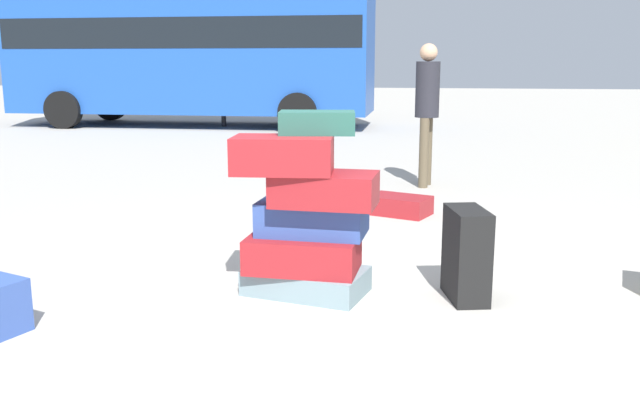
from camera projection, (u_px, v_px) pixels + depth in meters
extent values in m
plane|color=#ADA89E|center=(320.00, 309.00, 4.32)|extent=(80.00, 80.00, 0.00)
cube|color=gray|center=(306.00, 281.00, 4.63)|extent=(0.88, 0.63, 0.17)
cube|color=maroon|center=(303.00, 254.00, 4.57)|extent=(0.76, 0.47, 0.23)
cube|color=#334F99|center=(313.00, 217.00, 4.61)|extent=(0.74, 0.46, 0.23)
cube|color=maroon|center=(325.00, 189.00, 4.42)|extent=(0.69, 0.43, 0.22)
cube|color=maroon|center=(283.00, 155.00, 4.37)|extent=(0.68, 0.45, 0.24)
cube|color=#26594C|center=(317.00, 123.00, 4.48)|extent=(0.54, 0.37, 0.15)
cube|color=black|center=(466.00, 254.00, 4.46)|extent=(0.32, 0.48, 0.61)
cube|color=maroon|center=(399.00, 205.00, 7.02)|extent=(0.72, 0.59, 0.19)
cylinder|color=brown|center=(427.00, 151.00, 8.68)|extent=(0.12, 0.12, 0.88)
cylinder|color=brown|center=(424.00, 153.00, 8.48)|extent=(0.12, 0.12, 0.88)
cylinder|color=#26262D|center=(428.00, 90.00, 8.42)|extent=(0.30, 0.30, 0.69)
sphere|color=tan|center=(429.00, 52.00, 8.33)|extent=(0.22, 0.22, 0.22)
cube|color=#1E4CA5|center=(193.00, 55.00, 16.75)|extent=(8.89, 2.65, 2.80)
cube|color=black|center=(192.00, 35.00, 16.65)|extent=(8.72, 2.67, 0.70)
cylinder|color=black|center=(315.00, 106.00, 17.78)|extent=(0.90, 0.27, 0.90)
cylinder|color=black|center=(298.00, 112.00, 15.36)|extent=(0.90, 0.27, 0.90)
cylinder|color=black|center=(111.00, 104.00, 18.65)|extent=(0.90, 0.27, 0.90)
cylinder|color=black|center=(63.00, 110.00, 16.23)|extent=(0.90, 0.27, 0.90)
cylinder|color=#333338|center=(221.00, 22.00, 16.42)|extent=(0.12, 0.12, 5.06)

